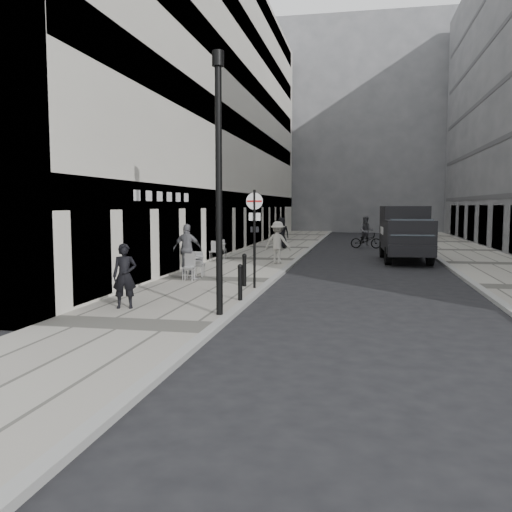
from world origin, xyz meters
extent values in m
plane|color=black|center=(0.00, 0.00, 0.00)|extent=(120.00, 120.00, 0.00)
cube|color=gray|center=(-2.00, 18.00, 0.06)|extent=(4.00, 60.00, 0.12)
cube|color=gray|center=(9.00, 18.00, 0.06)|extent=(4.00, 60.00, 0.12)
cube|color=silver|center=(-6.00, 24.50, 9.00)|extent=(4.00, 45.00, 18.00)
cube|color=gray|center=(1.50, 56.00, 11.00)|extent=(24.00, 16.00, 22.00)
imported|color=black|center=(-2.82, 4.42, 0.96)|extent=(0.71, 0.57, 1.68)
cylinder|color=black|center=(-0.20, 8.44, 1.69)|extent=(0.08, 0.08, 3.15)
cylinder|color=white|center=(-0.20, 8.44, 2.91)|extent=(0.54, 0.06, 0.54)
cube|color=#B21414|center=(-0.20, 8.42, 2.91)|extent=(0.50, 0.05, 0.05)
cube|color=white|center=(-0.20, 8.47, 2.41)|extent=(0.38, 0.05, 0.25)
cylinder|color=black|center=(-0.20, 4.08, 3.13)|extent=(0.16, 0.16, 6.03)
cylinder|color=black|center=(-0.20, 4.08, 6.20)|extent=(0.28, 0.28, 0.35)
cylinder|color=black|center=(-0.15, 6.13, 0.60)|extent=(0.13, 0.13, 0.95)
cylinder|color=black|center=(-0.60, 8.74, 0.62)|extent=(0.13, 0.13, 1.01)
cylinder|color=black|center=(4.40, 17.39, 0.43)|extent=(0.33, 0.87, 0.86)
cylinder|color=black|center=(6.29, 17.45, 0.43)|extent=(0.33, 0.87, 0.86)
cylinder|color=black|center=(4.28, 21.05, 0.43)|extent=(0.33, 0.87, 0.86)
cylinder|color=black|center=(6.17, 21.11, 0.43)|extent=(0.33, 0.87, 0.86)
cube|color=black|center=(5.25, 20.22, 1.67)|extent=(2.28, 3.94, 2.15)
cube|color=black|center=(5.35, 17.31, 1.35)|extent=(2.21, 2.01, 1.51)
cube|color=#1E2328|center=(5.37, 16.51, 1.78)|extent=(1.89, 0.44, 0.80)
imported|color=black|center=(3.44, 27.25, 0.51)|extent=(1.95, 0.69, 1.02)
imported|color=#4C4C50|center=(3.44, 27.25, 1.14)|extent=(0.94, 0.74, 1.93)
imported|color=slate|center=(-3.42, 11.36, 1.09)|extent=(1.15, 0.48, 1.95)
imported|color=#AFABA2|center=(-0.60, 15.87, 1.09)|extent=(1.37, 0.95, 1.93)
imported|color=black|center=(-1.73, 24.73, 1.08)|extent=(1.11, 0.94, 1.93)
cylinder|color=silver|center=(-2.80, 10.27, 0.13)|extent=(0.40, 0.40, 0.03)
cylinder|color=silver|center=(-2.80, 10.27, 0.46)|extent=(0.05, 0.05, 0.67)
cylinder|color=silver|center=(-2.80, 10.27, 0.79)|extent=(0.63, 0.63, 0.03)
cylinder|color=silver|center=(-3.60, 16.55, 0.14)|extent=(0.48, 0.48, 0.03)
cylinder|color=silver|center=(-3.60, 16.55, 0.54)|extent=(0.07, 0.07, 0.81)
cylinder|color=silver|center=(-3.60, 16.55, 0.94)|extent=(0.77, 0.77, 0.03)
cylinder|color=silver|center=(-2.80, 10.24, 0.14)|extent=(0.46, 0.46, 0.03)
cylinder|color=silver|center=(-2.80, 10.24, 0.52)|extent=(0.06, 0.06, 0.78)
cylinder|color=silver|center=(-2.80, 10.24, 0.91)|extent=(0.73, 0.73, 0.03)
camera|label=1|loc=(3.18, -8.53, 2.77)|focal=38.00mm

